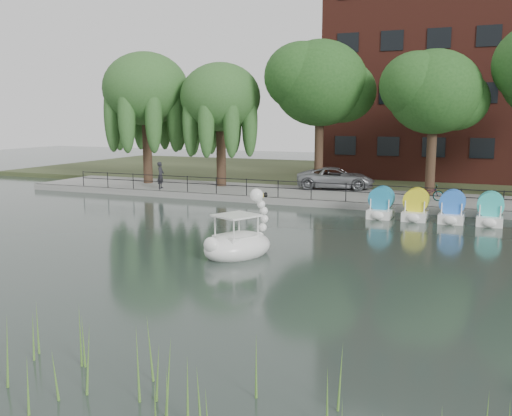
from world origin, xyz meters
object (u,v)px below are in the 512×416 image
Objects in this scene: minivan at (336,176)px; swan_boat at (239,241)px; pedestrian at (161,173)px; bicycle at (428,192)px.

minivan is 17.29m from swan_boat.
minivan is 11.34m from pedestrian.
bicycle is 14.96m from swan_boat.
swan_boat is at bearing 146.92° from bicycle.
minivan is at bearing 117.81° from swan_boat.
pedestrian is (-16.62, -1.04, 0.49)m from bicycle.
swan_boat is at bearing -150.50° from pedestrian.
bicycle is (6.11, -3.19, -0.29)m from minivan.
swan_boat is at bearing 168.87° from minivan.
bicycle is 16.66m from pedestrian.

